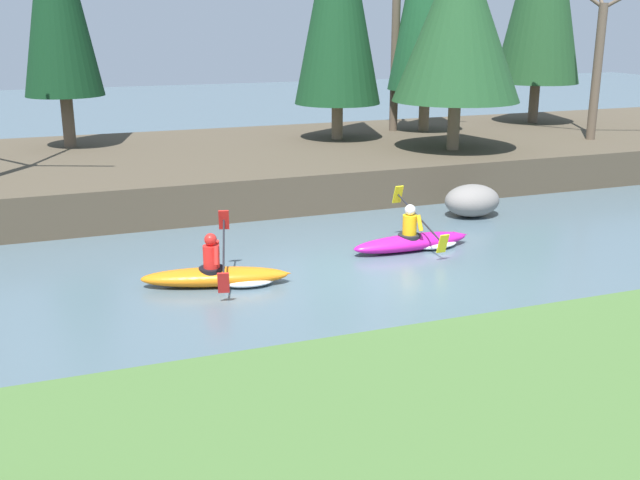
# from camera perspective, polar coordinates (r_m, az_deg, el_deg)

# --- Properties ---
(ground_plane) EXTENTS (90.00, 90.00, 0.00)m
(ground_plane) POSITION_cam_1_polar(r_m,az_deg,el_deg) (14.60, 4.85, -2.51)
(ground_plane) COLOR #4C606B
(riverbank_near) EXTENTS (44.00, 5.52, 0.54)m
(riverbank_near) POSITION_cam_1_polar(r_m,az_deg,el_deg) (9.63, 21.72, -12.41)
(riverbank_near) COLOR #476B33
(riverbank_near) RESTS_ON ground
(riverbank_far) EXTENTS (44.00, 9.14, 1.02)m
(riverbank_far) POSITION_cam_1_polar(r_m,az_deg,el_deg) (22.84, -5.06, 5.74)
(riverbank_far) COLOR #4C4233
(riverbank_far) RESTS_ON ground
(conifer_tree_mid_left) EXTENTS (3.69, 3.69, 6.09)m
(conifer_tree_mid_left) POSITION_cam_1_polar(r_m,az_deg,el_deg) (22.42, 10.55, 16.29)
(conifer_tree_mid_left) COLOR #7A664C
(conifer_tree_mid_left) RESTS_ON riverbank_far
(bare_tree_mid_downstream) EXTENTS (3.54, 3.50, 6.42)m
(bare_tree_mid_downstream) POSITION_cam_1_polar(r_m,az_deg,el_deg) (26.25, 5.76, 14.88)
(bare_tree_mid_downstream) COLOR brown
(bare_tree_mid_downstream) RESTS_ON riverbank_far
(bare_tree_downstream) EXTENTS (3.10, 3.06, 5.58)m
(bare_tree_downstream) POSITION_cam_1_polar(r_m,az_deg,el_deg) (25.66, 20.42, 13.05)
(bare_tree_downstream) COLOR brown
(bare_tree_downstream) RESTS_ON riverbank_far
(kayaker_lead) EXTENTS (2.78, 2.07, 1.20)m
(kayaker_lead) POSITION_cam_1_polar(r_m,az_deg,el_deg) (16.09, 7.32, -0.04)
(kayaker_lead) COLOR #C61999
(kayaker_lead) RESTS_ON ground
(kayaker_middle) EXTENTS (2.78, 2.05, 1.20)m
(kayaker_middle) POSITION_cam_1_polar(r_m,az_deg,el_deg) (13.93, -7.54, -2.67)
(kayaker_middle) COLOR orange
(kayaker_middle) RESTS_ON ground
(boulder_midstream) EXTENTS (1.42, 1.11, 0.80)m
(boulder_midstream) POSITION_cam_1_polar(r_m,az_deg,el_deg) (19.02, 11.51, 2.96)
(boulder_midstream) COLOR gray
(boulder_midstream) RESTS_ON ground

